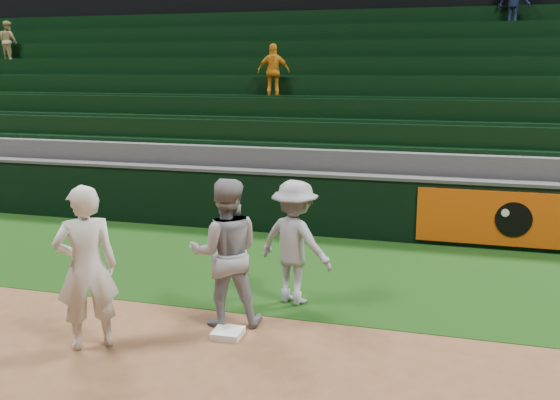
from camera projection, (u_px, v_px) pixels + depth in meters
The scene contains 8 objects.
ground at pixel (243, 344), 7.50m from camera, with size 70.00×70.00×0.00m, color brown.
foul_grass at pixel (303, 269), 10.33m from camera, with size 36.00×4.20×0.01m, color black.
first_base at pixel (228, 333), 7.73m from camera, with size 0.36×0.36×0.08m, color white.
first_baseman at pixel (86, 268), 7.25m from camera, with size 0.72×0.47×1.97m, color silver.
baserunner at pixel (226, 253), 7.93m from camera, with size 0.93×0.73×1.92m, color gray.
base_coach at pixel (295, 242), 8.68m from camera, with size 1.13×0.65×1.75m, color #979AA4.
field_wall at pixel (331, 204), 12.26m from camera, with size 36.00×0.45×1.25m.
stadium_seating at pixel (360, 132), 15.59m from camera, with size 36.00×5.95×5.60m.
Camera 1 is at (2.33, -6.59, 3.26)m, focal length 40.00 mm.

